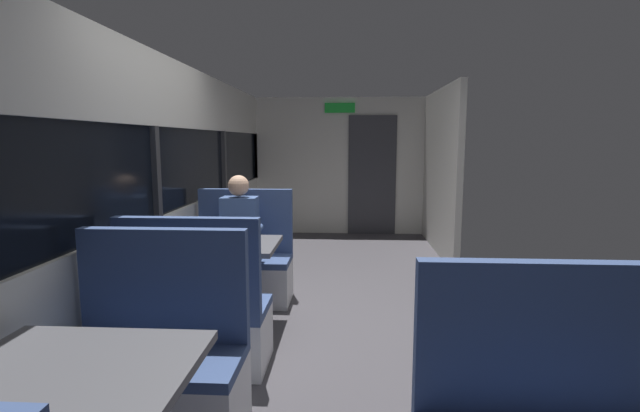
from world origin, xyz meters
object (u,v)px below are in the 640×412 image
Objects in this scene: dining_table_near_window at (77,389)px; bench_near_window_facing_entry at (156,374)px; bench_mid_window_facing_end at (198,323)px; dining_table_mid_window at (224,255)px; bench_mid_window_facing_entry at (243,268)px; seated_passenger at (241,249)px.

bench_near_window_facing_entry is (0.00, 0.70, -0.31)m from dining_table_near_window.
dining_table_mid_window is at bearing 90.00° from bench_mid_window_facing_end.
bench_near_window_facing_entry is 1.22× the size of dining_table_mid_window.
bench_mid_window_facing_end reaches higher than dining_table_mid_window.
dining_table_mid_window is 0.82× the size of bench_mid_window_facing_entry.
dining_table_mid_window is (0.00, 1.42, 0.31)m from bench_near_window_facing_entry.
dining_table_mid_window is 0.71× the size of seated_passenger.
bench_near_window_facing_entry is 2.06m from seated_passenger.
dining_table_mid_window is 0.64m from seated_passenger.
dining_table_mid_window is (0.00, 2.12, 0.00)m from dining_table_near_window.
dining_table_mid_window is 0.77m from bench_mid_window_facing_entry.
bench_near_window_facing_entry is at bearing -90.00° from dining_table_mid_window.
dining_table_near_window is 0.82× the size of bench_mid_window_facing_end.
dining_table_mid_window is at bearing -90.00° from seated_passenger.
bench_mid_window_facing_end reaches higher than dining_table_near_window.
dining_table_near_window is at bearing -90.00° from bench_mid_window_facing_end.
seated_passenger is at bearing 90.00° from dining_table_near_window.
dining_table_near_window and dining_table_mid_window have the same top height.
dining_table_near_window is 1.00× the size of dining_table_mid_window.
dining_table_near_window is 0.82× the size of bench_near_window_facing_entry.
bench_mid_window_facing_end is (0.00, -0.70, -0.31)m from dining_table_mid_window.
bench_mid_window_facing_end is 1.00× the size of bench_mid_window_facing_entry.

